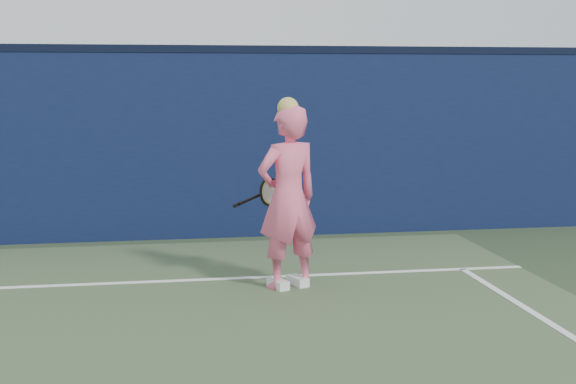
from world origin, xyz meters
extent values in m
cube|color=#0C1436|center=(0.00, 6.50, 1.25)|extent=(24.00, 0.40, 2.50)
cube|color=black|center=(0.00, 6.50, 2.55)|extent=(24.00, 0.42, 0.10)
imported|color=#FF638B|center=(2.71, 3.58, 0.95)|extent=(0.81, 0.68, 1.90)
sphere|color=#CDB75C|center=(2.71, 3.58, 1.87)|extent=(0.22, 0.22, 0.22)
cube|color=white|center=(2.82, 3.62, 0.05)|extent=(0.21, 0.30, 0.10)
cube|color=white|center=(2.60, 3.53, 0.05)|extent=(0.21, 0.30, 0.10)
torus|color=black|center=(2.58, 4.01, 0.95)|extent=(0.28, 0.25, 0.32)
torus|color=#C3E115|center=(2.58, 4.01, 0.95)|extent=(0.22, 0.20, 0.26)
cylinder|color=beige|center=(2.58, 4.01, 0.95)|extent=(0.22, 0.19, 0.26)
cylinder|color=black|center=(2.36, 3.92, 0.89)|extent=(0.27, 0.18, 0.11)
cylinder|color=black|center=(2.23, 3.87, 0.85)|extent=(0.13, 0.10, 0.07)
cube|color=white|center=(0.00, 4.00, 0.01)|extent=(11.00, 0.08, 0.01)
camera|label=1|loc=(1.38, -4.46, 2.17)|focal=50.00mm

